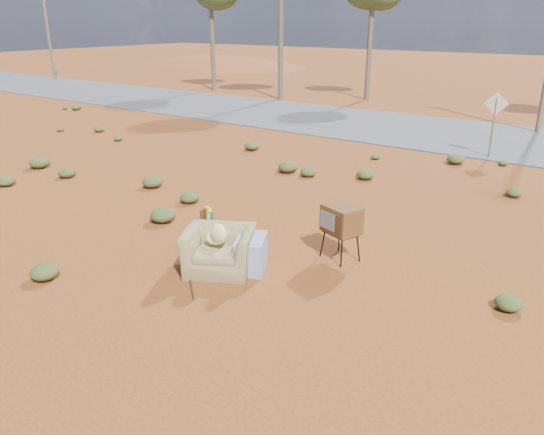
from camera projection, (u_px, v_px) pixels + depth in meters
The scene contains 10 objects.
ground at pixel (224, 277), 9.69m from camera, with size 140.00×140.00×0.00m, color brown.
highway at pixel (470, 136), 21.08m from camera, with size 140.00×7.00×0.04m, color #565659.
dirt_mound at pixel (217, 66), 51.91m from camera, with size 26.00×18.00×2.00m, color brown.
armchair at pixel (225, 245), 9.78m from camera, with size 1.62×1.52×1.09m.
tv_unit at pixel (341, 220), 10.14m from camera, with size 0.82×0.74×1.09m.
side_table at pixel (206, 221), 10.42m from camera, with size 0.59×0.59×0.94m.
rusty_bar at pixel (190, 278), 9.60m from camera, with size 0.04×0.04×1.55m, color #4E2614.
road_sign at pixel (495, 113), 17.46m from camera, with size 0.78×0.06×2.19m.
utility_pole_west at pixel (47, 22), 39.01m from camera, with size 1.40×0.20×8.00m.
scrub_patch at pixel (313, 199), 13.44m from camera, with size 17.49×8.07×0.33m.
Camera 1 is at (5.78, -6.54, 4.44)m, focal length 35.00 mm.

